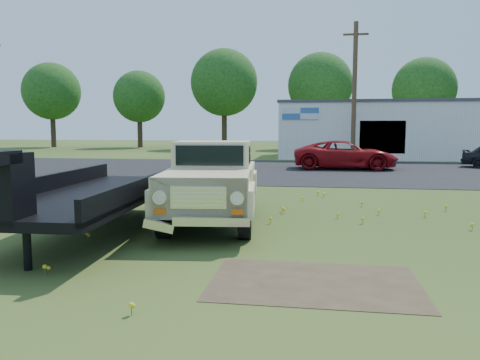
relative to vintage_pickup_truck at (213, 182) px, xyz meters
name	(u,v)px	position (x,y,z in m)	size (l,w,h in m)	color
ground	(243,233)	(0.88, -1.04, -0.97)	(140.00, 140.00, 0.00)	#284415
asphalt_lot	(286,170)	(0.88, 13.96, -0.97)	(90.00, 14.00, 0.02)	black
dirt_patch_a	(314,283)	(2.38, -4.04, -0.97)	(3.00, 2.00, 0.01)	#493727
dirt_patch_b	(194,204)	(-1.12, 2.46, -0.97)	(2.20, 1.60, 0.01)	#493727
commercial_building	(375,129)	(6.88, 25.95, 1.13)	(14.20, 8.20, 4.15)	silver
utility_pole_mid	(354,91)	(4.88, 20.96, 3.64)	(1.60, 0.30, 9.00)	#402A1D
treeline_a	(52,91)	(-27.12, 38.96, 5.33)	(6.40, 6.40, 9.52)	#382919
treeline_b	(139,97)	(-17.12, 39.96, 4.70)	(5.76, 5.76, 8.57)	#382919
treeline_c	(224,83)	(-7.12, 38.46, 5.97)	(7.04, 7.04, 10.47)	#382919
treeline_d	(320,85)	(2.88, 39.46, 5.65)	(6.72, 6.72, 10.00)	#382919
treeline_e	(424,89)	(12.88, 37.96, 5.02)	(6.08, 6.08, 9.04)	#382919
vintage_pickup_truck	(213,182)	(0.00, 0.00, 0.00)	(2.07, 5.33, 1.93)	beige
flatbed_trailer	(96,188)	(-2.21, -1.46, -0.01)	(2.34, 7.03, 1.92)	black
red_pickup	(345,155)	(4.01, 15.07, -0.21)	(2.53, 5.48, 1.52)	maroon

